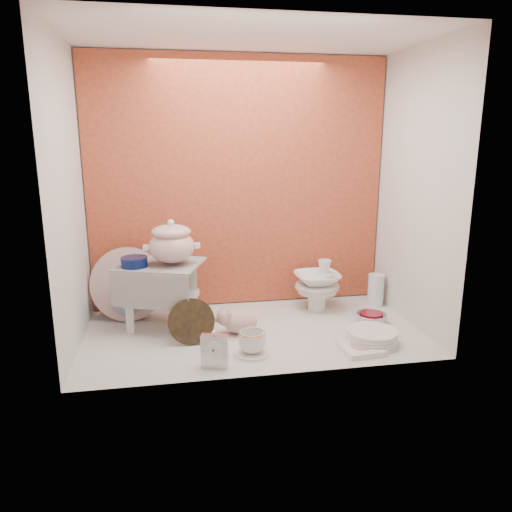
{
  "coord_description": "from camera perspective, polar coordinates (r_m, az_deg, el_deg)",
  "views": [
    {
      "loc": [
        -0.43,
        -2.47,
        1.05
      ],
      "look_at": [
        0.02,
        0.02,
        0.42
      ],
      "focal_mm": 34.63,
      "sensor_mm": 36.0,
      "label": 1
    }
  ],
  "objects": [
    {
      "name": "ground",
      "position": [
        2.72,
        -0.34,
        -8.74
      ],
      "size": [
        1.8,
        1.8,
        0.0
      ],
      "primitive_type": "plane",
      "color": "silver",
      "rests_on": "ground"
    },
    {
      "name": "clear_glass_vase",
      "position": [
        3.18,
        13.66,
        -3.83
      ],
      "size": [
        0.12,
        0.12,
        0.2
      ],
      "primitive_type": "cylinder",
      "rotation": [
        0.0,
        0.0,
        -0.29
      ],
      "color": "silver",
      "rests_on": "ground"
    },
    {
      "name": "gold_rim_teacup",
      "position": [
        2.44,
        -0.47,
        -9.86
      ],
      "size": [
        0.17,
        0.17,
        0.11
      ],
      "primitive_type": "imported",
      "rotation": [
        0.0,
        0.0,
        -0.28
      ],
      "color": "white",
      "rests_on": "teacup_saucer"
    },
    {
      "name": "mantel_clock",
      "position": [
        2.31,
        -4.81,
        -10.67
      ],
      "size": [
        0.13,
        0.07,
        0.18
      ],
      "primitive_type": "cube",
      "rotation": [
        0.0,
        0.0,
        -0.28
      ],
      "color": "silver",
      "rests_on": "ground"
    },
    {
      "name": "lattice_dish",
      "position": [
        2.54,
        12.0,
        -10.4
      ],
      "size": [
        0.21,
        0.21,
        0.03
      ],
      "primitive_type": "cube",
      "rotation": [
        0.0,
        0.0,
        0.08
      ],
      "color": "white",
      "rests_on": "ground"
    },
    {
      "name": "floral_platter",
      "position": [
        2.93,
        -14.62,
        -3.17
      ],
      "size": [
        0.44,
        0.19,
        0.42
      ],
      "primitive_type": null,
      "rotation": [
        0.0,
        0.0,
        -0.12
      ],
      "color": "white",
      "rests_on": "ground"
    },
    {
      "name": "porcelain_tower",
      "position": [
        3.02,
        7.07,
        -3.32
      ],
      "size": [
        0.32,
        0.32,
        0.31
      ],
      "primitive_type": null,
      "rotation": [
        0.0,
        0.0,
        0.17
      ],
      "color": "white",
      "rests_on": "ground"
    },
    {
      "name": "teacup_saucer",
      "position": [
        2.46,
        -0.47,
        -11.13
      ],
      "size": [
        0.19,
        0.19,
        0.01
      ],
      "primitive_type": "cylinder",
      "rotation": [
        0.0,
        0.0,
        0.09
      ],
      "color": "white",
      "rests_on": "ground"
    },
    {
      "name": "crystal_bowl",
      "position": [
        2.91,
        13.16,
        -7.0
      ],
      "size": [
        0.21,
        0.21,
        0.05
      ],
      "primitive_type": "imported",
      "rotation": [
        0.0,
        0.0,
        0.25
      ],
      "color": "silver",
      "rests_on": "ground"
    },
    {
      "name": "step_stool",
      "position": [
        2.78,
        -10.78,
        -4.46
      ],
      "size": [
        0.52,
        0.48,
        0.36
      ],
      "primitive_type": null,
      "rotation": [
        0.0,
        0.0,
        -0.34
      ],
      "color": "silver",
      "rests_on": "ground"
    },
    {
      "name": "soup_tureen",
      "position": [
        2.67,
        -9.73,
        1.61
      ],
      "size": [
        0.36,
        0.36,
        0.25
      ],
      "primitive_type": null,
      "rotation": [
        0.0,
        0.0,
        0.33
      ],
      "color": "white",
      "rests_on": "step_stool"
    },
    {
      "name": "dinner_plate_stack",
      "position": [
        2.63,
        13.24,
        -9.07
      ],
      "size": [
        0.28,
        0.28,
        0.07
      ],
      "primitive_type": "cylinder",
      "rotation": [
        0.0,
        0.0,
        0.03
      ],
      "color": "white",
      "rests_on": "ground"
    },
    {
      "name": "cobalt_bowl",
      "position": [
        2.68,
        -13.88,
        -0.67
      ],
      "size": [
        0.18,
        0.18,
        0.05
      ],
      "primitive_type": "cylinder",
      "rotation": [
        0.0,
        0.0,
        0.31
      ],
      "color": "#091643",
      "rests_on": "step_stool"
    },
    {
      "name": "blue_white_vase",
      "position": [
        3.0,
        -14.43,
        -4.44
      ],
      "size": [
        0.31,
        0.31,
        0.25
      ],
      "primitive_type": "imported",
      "rotation": [
        0.0,
        0.0,
        -0.37
      ],
      "color": "white",
      "rests_on": "ground"
    },
    {
      "name": "niche_shell",
      "position": [
        2.69,
        -1.05,
        11.43
      ],
      "size": [
        1.86,
        1.03,
        1.53
      ],
      "color": "#BE592F",
      "rests_on": "ground"
    },
    {
      "name": "plush_pig",
      "position": [
        2.67,
        -1.79,
        -7.55
      ],
      "size": [
        0.27,
        0.23,
        0.14
      ],
      "primitive_type": "ellipsoid",
      "rotation": [
        0.0,
        0.0,
        -0.36
      ],
      "color": "#C99A8E",
      "rests_on": "ground"
    },
    {
      "name": "lacquer_tray",
      "position": [
        2.56,
        -7.48,
        -7.52
      ],
      "size": [
        0.24,
        0.08,
        0.24
      ],
      "primitive_type": null,
      "rotation": [
        0.0,
        0.0,
        0.07
      ],
      "color": "black",
      "rests_on": "ground"
    }
  ]
}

